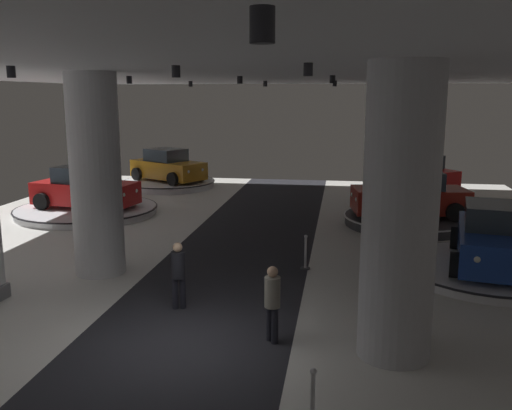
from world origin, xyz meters
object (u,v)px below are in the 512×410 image
object	(u,v)px
display_platform_mid_right	(491,269)
visitor_walking_far	(178,271)
display_platform_far_right	(408,220)
display_car_far_right	(410,196)
column_right	(400,215)
display_platform_deep_right	(415,191)
display_platform_far_left	(87,210)
display_platform_deep_left	(169,184)
display_car_deep_left	(168,166)
visitor_walking_near	(272,299)
column_left	(96,175)
display_car_mid_right	(494,238)
display_car_deep_right	(417,173)
display_car_far_left	(85,189)

from	to	relation	value
display_platform_mid_right	visitor_walking_far	bearing A→B (deg)	-154.64
display_platform_far_right	display_car_far_right	xyz separation A→B (m)	(0.03, 0.00, 0.93)
column_right	display_platform_deep_right	world-z (taller)	column_right
display_platform_far_left	display_platform_deep_left	size ratio (longest dim) A/B	1.17
display_platform_mid_right	display_platform_far_right	xyz separation A→B (m)	(-1.61, 5.74, 0.05)
display_car_deep_left	visitor_walking_near	world-z (taller)	display_car_deep_left
display_platform_far_left	visitor_walking_near	xyz separation A→B (m)	(9.19, -10.81, 0.74)
column_left	display_car_mid_right	size ratio (longest dim) A/B	1.23
column_right	display_car_far_right	size ratio (longest dim) A/B	1.25
display_car_far_right	visitor_walking_near	distance (m)	11.54
display_car_mid_right	column_right	bearing A→B (deg)	-120.26
column_left	visitor_walking_near	size ratio (longest dim) A/B	3.46
display_platform_deep_right	display_car_deep_right	xyz separation A→B (m)	(0.02, -0.03, 0.90)
column_right	display_car_mid_right	xyz separation A→B (m)	(3.11, 5.32, -1.72)
column_left	column_right	bearing A→B (deg)	-26.56
display_car_far_left	display_platform_far_right	distance (m)	13.10
display_platform_mid_right	display_platform_far_right	distance (m)	5.96
display_car_far_left	visitor_walking_near	size ratio (longest dim) A/B	2.78
display_platform_mid_right	display_car_far_right	bearing A→B (deg)	105.34
display_car_deep_right	column_left	bearing A→B (deg)	-126.25
display_platform_far_left	display_car_far_left	bearing A→B (deg)	171.44
display_car_deep_left	display_platform_far_right	xyz separation A→B (m)	(11.80, -7.09, -0.91)
display_platform_far_left	display_car_far_left	world-z (taller)	display_car_far_left
display_platform_far_left	display_platform_mid_right	bearing A→B (deg)	-21.23
column_right	display_car_far_right	bearing A→B (deg)	82.13
column_left	display_car_far_left	distance (m)	8.31
display_car_deep_right	display_car_far_left	bearing A→B (deg)	-154.07
display_platform_far_right	visitor_walking_near	bearing A→B (deg)	-109.54
column_right	display_car_far_left	bearing A→B (deg)	136.49
column_left	visitor_walking_far	xyz separation A→B (m)	(2.95, -2.25, -1.84)
display_platform_deep_left	display_car_mid_right	distance (m)	18.53
display_platform_far_left	visitor_walking_far	world-z (taller)	visitor_walking_far
display_platform_far_left	display_platform_deep_right	world-z (taller)	display_platform_deep_right
column_right	display_car_mid_right	size ratio (longest dim) A/B	1.23
display_platform_mid_right	visitor_walking_far	size ratio (longest dim) A/B	3.17
display_platform_deep_right	display_platform_far_right	distance (m)	6.98
column_right	visitor_walking_near	bearing A→B (deg)	175.92
column_right	display_platform_deep_right	size ratio (longest dim) A/B	1.20
display_platform_deep_left	display_car_deep_right	distance (m)	12.94
column_right	display_platform_far_right	size ratio (longest dim) A/B	1.13
display_car_deep_right	display_platform_mid_right	xyz separation A→B (m)	(0.48, -12.60, -0.92)
display_car_far_right	column_left	bearing A→B (deg)	-141.99
display_platform_far_right	display_car_far_left	bearing A→B (deg)	-179.82
display_platform_mid_right	column_left	bearing A→B (deg)	-172.32
display_car_deep_left	display_platform_far_right	size ratio (longest dim) A/B	0.93
display_platform_far_left	display_platform_deep_left	distance (m)	7.24
column_left	display_platform_deep_left	bearing A→B (deg)	100.33
display_platform_mid_right	display_car_mid_right	bearing A→B (deg)	79.36
display_car_far_left	display_car_deep_right	bearing A→B (deg)	25.93
display_platform_mid_right	visitor_walking_far	world-z (taller)	visitor_walking_far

